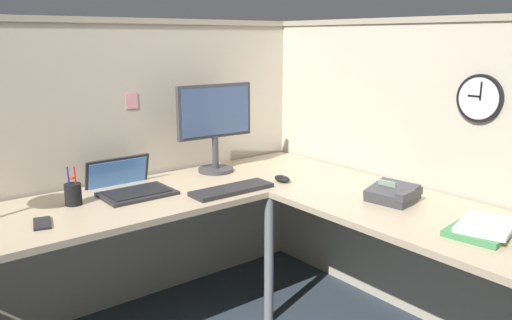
# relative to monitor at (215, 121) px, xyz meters

# --- Properties ---
(cubicle_wall_back) EXTENTS (2.57, 0.12, 1.58)m
(cubicle_wall_back) POSITION_rel_monitor_xyz_m (-0.52, 0.23, -0.23)
(cubicle_wall_back) COLOR #B7AD99
(cubicle_wall_back) RESTS_ON ground
(cubicle_wall_right) EXTENTS (0.12, 2.37, 1.58)m
(cubicle_wall_right) POSITION_rel_monitor_xyz_m (0.71, -0.90, -0.23)
(cubicle_wall_right) COLOR #B7AD99
(cubicle_wall_right) RESTS_ON ground
(desk) EXTENTS (2.35, 2.15, 0.73)m
(desk) POSITION_rel_monitor_xyz_m (-0.30, -0.69, -0.39)
(desk) COLOR tan
(desk) RESTS_ON ground
(monitor) EXTENTS (0.46, 0.20, 0.50)m
(monitor) POSITION_rel_monitor_xyz_m (0.00, 0.00, 0.00)
(monitor) COLOR #38383D
(monitor) RESTS_ON desk
(laptop) EXTENTS (0.34, 0.38, 0.22)m
(laptop) POSITION_rel_monitor_xyz_m (-0.56, -0.04, -0.27)
(laptop) COLOR #232326
(laptop) RESTS_ON desk
(keyboard) EXTENTS (0.43, 0.14, 0.02)m
(keyboard) POSITION_rel_monitor_xyz_m (-0.16, -0.38, -0.28)
(keyboard) COLOR #232326
(keyboard) RESTS_ON desk
(computer_mouse) EXTENTS (0.06, 0.10, 0.03)m
(computer_mouse) POSITION_rel_monitor_xyz_m (0.16, -0.40, -0.28)
(computer_mouse) COLOR black
(computer_mouse) RESTS_ON desk
(pen_cup) EXTENTS (0.08, 0.08, 0.18)m
(pen_cup) POSITION_rel_monitor_xyz_m (-0.85, -0.09, -0.24)
(pen_cup) COLOR black
(pen_cup) RESTS_ON desk
(cell_phone) EXTENTS (0.10, 0.16, 0.01)m
(cell_phone) POSITION_rel_monitor_xyz_m (-1.04, -0.27, -0.29)
(cell_phone) COLOR black
(cell_phone) RESTS_ON desk
(office_phone) EXTENTS (0.22, 0.23, 0.11)m
(office_phone) POSITION_rel_monitor_xyz_m (0.34, -0.98, -0.26)
(office_phone) COLOR #38383D
(office_phone) RESTS_ON desk
(book_stack) EXTENTS (0.32, 0.26, 0.04)m
(book_stack) POSITION_rel_monitor_xyz_m (0.29, -1.45, -0.27)
(book_stack) COLOR #3F7F4C
(book_stack) RESTS_ON desk
(wall_clock) EXTENTS (0.04, 0.22, 0.22)m
(wall_clock) POSITION_rel_monitor_xyz_m (0.66, -1.18, 0.19)
(wall_clock) COLOR black
(pinned_note_leftmost) EXTENTS (0.07, 0.00, 0.08)m
(pinned_note_leftmost) POSITION_rel_monitor_xyz_m (-0.41, 0.18, 0.13)
(pinned_note_leftmost) COLOR pink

